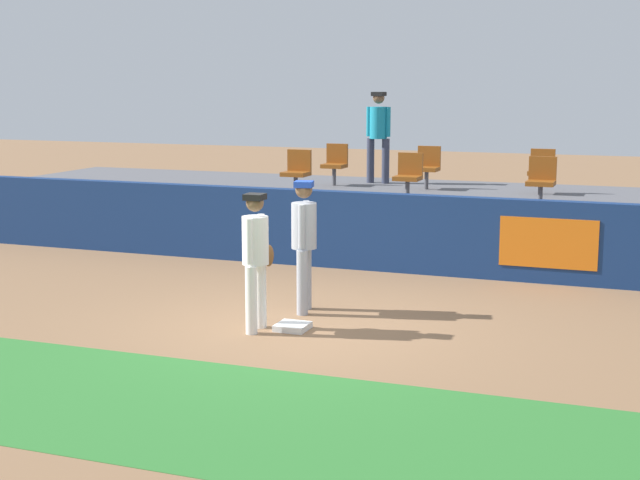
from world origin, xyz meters
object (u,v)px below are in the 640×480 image
first_base (293,327)px  seat_back_left (335,162)px  spectator_hooded (378,131)px  seat_front_center (409,174)px  player_runner_visitor (304,237)px  seat_back_right (542,169)px  seat_front_left (297,170)px  player_fielder_home (256,252)px  seat_back_center (428,165)px  seat_front_right (541,179)px

first_base → seat_back_left: seat_back_left is taller
seat_back_left → spectator_hooded: (0.71, 0.68, 0.62)m
seat_front_center → player_runner_visitor: bearing=-93.1°
seat_back_left → seat_back_right: same height
seat_front_center → spectator_hooded: 2.88m
seat_back_left → seat_back_right: (4.14, 0.00, 0.00)m
seat_front_left → seat_back_left: bearing=86.2°
player_fielder_home → seat_front_center: (0.45, 5.61, 0.48)m
seat_back_center → seat_back_right: 2.21m
seat_back_center → seat_front_left: size_ratio=1.00×
first_base → spectator_hooded: size_ratio=0.21×
seat_front_left → spectator_hooded: bearing=71.6°
seat_front_center → seat_front_right: bearing=0.0°
player_runner_visitor → spectator_hooded: size_ratio=0.96×
seat_front_right → first_base: bearing=-113.7°
first_base → seat_front_center: (0.04, 5.42, 1.45)m
seat_front_left → seat_front_center: (2.15, -0.00, -0.00)m
seat_back_center → seat_front_left: 2.73m
seat_back_center → spectator_hooded: (-1.23, 0.68, 0.62)m
seat_back_left → seat_front_right: same height
seat_front_center → first_base: bearing=-90.5°
player_fielder_home → seat_front_center: bearing=173.2°
seat_front_left → seat_front_center: bearing=-0.0°
player_fielder_home → seat_front_right: size_ratio=2.09×
first_base → seat_back_left: 7.63m
spectator_hooded → player_runner_visitor: bearing=103.0°
first_base → player_fielder_home: 1.07m
player_fielder_home → spectator_hooded: size_ratio=0.93×
player_fielder_home → player_runner_visitor: size_ratio=0.97×
seat_back_center → seat_front_left: (-2.05, -1.80, 0.00)m
player_runner_visitor → seat_front_center: seat_front_center is taller
first_base → spectator_hooded: spectator_hooded is taller
seat_front_right → seat_back_center: bearing=143.5°
first_base → player_fielder_home: (-0.41, -0.19, 0.97)m
seat_back_center → seat_front_center: 1.80m
seat_front_center → player_fielder_home: bearing=-94.6°
seat_back_center → spectator_hooded: size_ratio=0.45×
seat_back_right → spectator_hooded: spectator_hooded is taller
first_base → seat_back_center: size_ratio=0.48×
first_base → seat_front_left: size_ratio=0.48×
seat_front_left → spectator_hooded: size_ratio=0.45×
player_fielder_home → seat_front_right: bearing=151.4°
first_base → player_runner_visitor: bearing=102.4°
seat_front_left → seat_front_right: size_ratio=1.00×
seat_back_center → seat_front_center: bearing=-86.8°
player_fielder_home → seat_back_right: seat_back_right is taller
first_base → spectator_hooded: bearing=99.2°
seat_front_right → spectator_hooded: 4.46m
seat_back_right → seat_front_center: bearing=-139.5°
seat_back_left → seat_front_center: 2.71m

